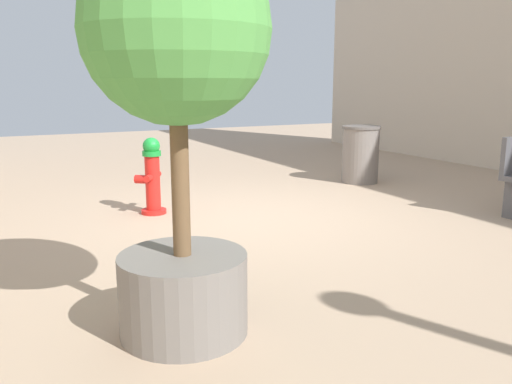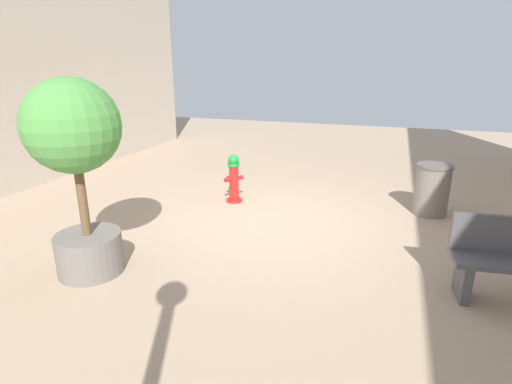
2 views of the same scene
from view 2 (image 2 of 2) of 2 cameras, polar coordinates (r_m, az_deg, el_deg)
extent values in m
plane|color=tan|center=(6.77, 2.59, -4.26)|extent=(23.40, 23.40, 0.00)
cylinder|color=red|center=(7.74, -3.11, -1.17)|extent=(0.30, 0.30, 0.05)
cylinder|color=red|center=(7.64, -3.16, 1.33)|extent=(0.18, 0.18, 0.66)
cylinder|color=#198C33|center=(7.54, -3.20, 3.94)|extent=(0.22, 0.22, 0.06)
sphere|color=#198C33|center=(7.52, -3.22, 4.58)|extent=(0.20, 0.20, 0.20)
cylinder|color=red|center=(7.55, -4.04, 1.74)|extent=(0.14, 0.15, 0.08)
cylinder|color=red|center=(7.68, -2.31, 2.06)|extent=(0.14, 0.15, 0.08)
cylinder|color=red|center=(7.75, -3.74, 1.86)|extent=(0.17, 0.17, 0.10)
cube|color=#4C4C51|center=(5.17, 27.32, -10.98)|extent=(0.14, 0.40, 0.45)
cylinder|color=slate|center=(5.54, -22.55, -7.99)|extent=(0.81, 0.81, 0.52)
cylinder|color=brown|center=(5.27, -23.53, -0.45)|extent=(0.11, 0.11, 1.01)
sphere|color=#4C9342|center=(5.09, -24.69, 8.53)|extent=(1.10, 1.10, 1.10)
cylinder|color=slate|center=(7.63, 23.71, 0.17)|extent=(0.57, 0.57, 0.85)
cylinder|color=#5B5551|center=(7.52, 24.13, 3.41)|extent=(0.60, 0.60, 0.04)
camera|label=1|loc=(4.64, -60.36, -3.58)|focal=36.94mm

